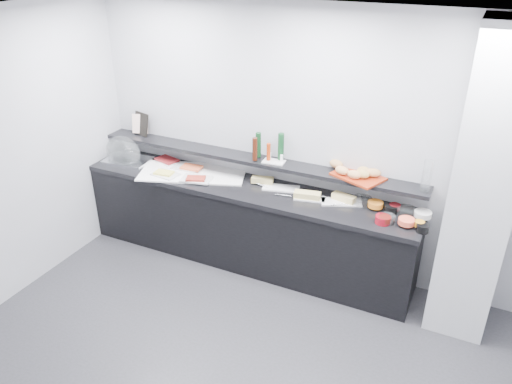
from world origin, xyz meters
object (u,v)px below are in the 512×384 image
at_px(framed_print, 141,124).
at_px(cloche_base, 128,161).
at_px(sandwich_plate_mid, 310,198).
at_px(bread_tray, 358,176).
at_px(condiment_tray, 274,162).
at_px(carafe, 427,176).

bearing_deg(framed_print, cloche_base, -79.42).
bearing_deg(sandwich_plate_mid, cloche_base, 168.99).
height_order(sandwich_plate_mid, framed_print, framed_print).
height_order(sandwich_plate_mid, bread_tray, bread_tray).
distance_m(cloche_base, condiment_tray, 1.75).
relative_size(framed_print, condiment_tray, 1.17).
xyz_separation_m(sandwich_plate_mid, framed_print, (-2.15, 0.22, 0.37)).
bearing_deg(carafe, bread_tray, 177.39).
bearing_deg(sandwich_plate_mid, carafe, -4.77).
bearing_deg(bread_tray, sandwich_plate_mid, -135.96).
xyz_separation_m(sandwich_plate_mid, condiment_tray, (-0.45, 0.15, 0.25)).
distance_m(condiment_tray, bread_tray, 0.87).
height_order(framed_print, condiment_tray, framed_print).
bearing_deg(condiment_tray, cloche_base, -178.70).
xyz_separation_m(framed_print, carafe, (3.18, -0.09, 0.02)).
distance_m(sandwich_plate_mid, framed_print, 2.19).
distance_m(cloche_base, framed_print, 0.45).
relative_size(sandwich_plate_mid, condiment_tray, 1.36).
xyz_separation_m(cloche_base, bread_tray, (2.59, 0.21, 0.24)).
distance_m(cloche_base, bread_tray, 2.61).
height_order(framed_print, bread_tray, framed_print).
height_order(cloche_base, framed_print, framed_print).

